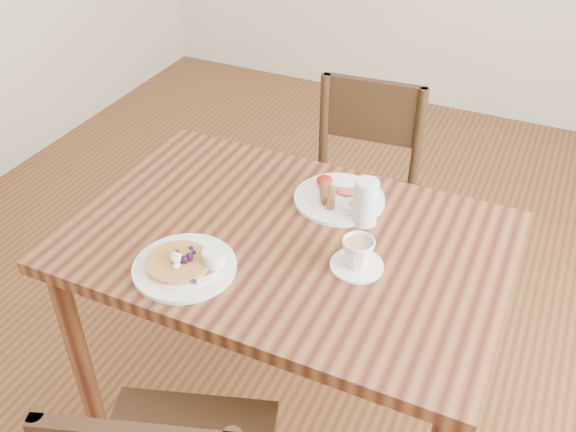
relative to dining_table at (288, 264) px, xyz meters
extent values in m
plane|color=#573118|center=(0.00, 0.00, -0.65)|extent=(5.00, 5.00, 0.00)
cube|color=brown|center=(0.00, 0.00, 0.08)|extent=(1.20, 0.80, 0.04)
cylinder|color=brown|center=(-0.54, -0.34, -0.30)|extent=(0.06, 0.06, 0.71)
cylinder|color=brown|center=(0.54, 0.34, -0.30)|extent=(0.06, 0.06, 0.71)
cylinder|color=brown|center=(-0.54, 0.34, -0.30)|extent=(0.06, 0.06, 0.71)
cube|color=#332112|center=(-0.01, 0.61, -0.20)|extent=(0.46, 0.46, 0.04)
cylinder|color=#332112|center=(-0.17, 0.41, -0.44)|extent=(0.04, 0.04, 0.43)
cylinder|color=#332112|center=(0.19, 0.45, -0.44)|extent=(0.04, 0.04, 0.43)
cylinder|color=#332112|center=(-0.21, 0.77, -0.44)|extent=(0.04, 0.04, 0.43)
cylinder|color=#332112|center=(0.15, 0.81, -0.44)|extent=(0.04, 0.04, 0.43)
cylinder|color=#332112|center=(0.15, 0.81, 0.01)|extent=(0.04, 0.04, 0.43)
cylinder|color=#332112|center=(-0.21, 0.77, 0.01)|extent=(0.04, 0.04, 0.43)
cube|color=#332112|center=(-0.03, 0.80, 0.11)|extent=(0.38, 0.06, 0.24)
cylinder|color=white|center=(-0.19, -0.24, 0.10)|extent=(0.27, 0.27, 0.01)
cylinder|color=white|center=(-0.19, -0.24, 0.11)|extent=(0.19, 0.19, 0.01)
cylinder|color=#B22D59|center=(-0.14, -0.23, 0.12)|extent=(0.07, 0.07, 0.00)
cylinder|color=#C68C47|center=(-0.20, -0.24, 0.12)|extent=(0.17, 0.17, 0.01)
ellipsoid|color=white|center=(-0.21, -0.25, 0.14)|extent=(0.03, 0.03, 0.02)
ellipsoid|color=white|center=(-0.19, -0.27, 0.13)|extent=(0.02, 0.02, 0.01)
cylinder|color=white|center=(-0.12, -0.20, 0.13)|extent=(0.06, 0.06, 0.04)
cylinder|color=#591E07|center=(-0.12, -0.20, 0.15)|extent=(0.05, 0.05, 0.00)
sphere|color=black|center=(-0.17, -0.23, 0.14)|extent=(0.02, 0.02, 0.02)
sphere|color=#1E234C|center=(-0.17, -0.20, 0.13)|extent=(0.01, 0.01, 0.01)
sphere|color=#1E234C|center=(-0.20, -0.19, 0.13)|extent=(0.01, 0.01, 0.01)
sphere|color=#B21938|center=(-0.21, -0.22, 0.13)|extent=(0.02, 0.02, 0.02)
sphere|color=black|center=(-0.22, -0.24, 0.14)|extent=(0.02, 0.02, 0.02)
sphere|color=#1E234C|center=(-0.20, -0.26, 0.13)|extent=(0.01, 0.01, 0.01)
sphere|color=black|center=(-0.18, -0.24, 0.14)|extent=(0.02, 0.02, 0.02)
sphere|color=#1E234C|center=(-0.12, -0.28, 0.12)|extent=(0.01, 0.01, 0.01)
sphere|color=#B21938|center=(-0.10, -0.24, 0.12)|extent=(0.01, 0.01, 0.01)
cylinder|color=white|center=(0.07, 0.22, 0.10)|extent=(0.27, 0.27, 0.01)
cylinder|color=white|center=(0.07, 0.22, 0.11)|extent=(0.19, 0.19, 0.01)
cylinder|color=brown|center=(0.03, 0.20, 0.13)|extent=(0.06, 0.10, 0.03)
cylinder|color=brown|center=(0.05, 0.19, 0.13)|extent=(0.06, 0.10, 0.03)
cube|color=maroon|center=(0.08, 0.25, 0.12)|extent=(0.08, 0.04, 0.01)
cube|color=maroon|center=(0.10, 0.24, 0.12)|extent=(0.08, 0.03, 0.01)
cylinder|color=white|center=(0.12, 0.19, 0.12)|extent=(0.07, 0.07, 0.00)
ellipsoid|color=yellow|center=(0.12, 0.19, 0.13)|extent=(0.03, 0.03, 0.01)
ellipsoid|color=#A5190F|center=(0.00, 0.26, 0.13)|extent=(0.05, 0.05, 0.03)
cylinder|color=white|center=(0.22, -0.04, 0.10)|extent=(0.14, 0.14, 0.01)
imported|color=white|center=(0.22, -0.04, 0.15)|extent=(0.12, 0.12, 0.08)
cylinder|color=tan|center=(0.22, -0.04, 0.17)|extent=(0.07, 0.07, 0.00)
cylinder|color=silver|center=(0.17, 0.15, 0.17)|extent=(0.07, 0.07, 0.14)
camera|label=1|loc=(0.59, -1.26, 1.19)|focal=40.00mm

